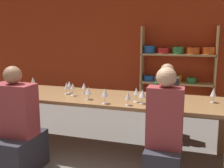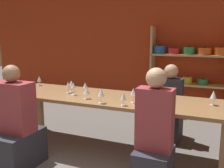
{
  "view_description": "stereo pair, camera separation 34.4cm",
  "coord_description": "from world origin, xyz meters",
  "views": [
    {
      "loc": [
        0.9,
        -1.68,
        1.53
      ],
      "look_at": [
        -0.12,
        1.55,
        0.9
      ],
      "focal_mm": 42.0,
      "sensor_mm": 36.0,
      "label": 1
    },
    {
      "loc": [
        1.23,
        -1.56,
        1.53
      ],
      "look_at": [
        -0.12,
        1.55,
        0.9
      ],
      "focal_mm": 42.0,
      "sensor_mm": 36.0,
      "label": 2
    }
  ],
  "objects": [
    {
      "name": "wine_glass_red_b",
      "position": [
        0.26,
        1.29,
        0.87
      ],
      "size": [
        0.06,
        0.06,
        0.17
      ],
      "color": "white",
      "rests_on": "dining_table"
    },
    {
      "name": "wine_glass_empty_d",
      "position": [
        0.34,
        1.24,
        0.86
      ],
      "size": [
        0.08,
        0.08,
        0.16
      ],
      "color": "white",
      "rests_on": "dining_table"
    },
    {
      "name": "wine_glass_empty_c",
      "position": [
        -1.44,
        1.71,
        0.85
      ],
      "size": [
        0.07,
        0.07,
        0.16
      ],
      "color": "white",
      "rests_on": "dining_table"
    },
    {
      "name": "wine_glass_red_d",
      "position": [
        -0.51,
        1.52,
        0.85
      ],
      "size": [
        0.07,
        0.07,
        0.15
      ],
      "color": "white",
      "rests_on": "dining_table"
    },
    {
      "name": "wine_bottle_green",
      "position": [
        0.47,
        1.49,
        0.87
      ],
      "size": [
        0.07,
        0.07,
        0.31
      ],
      "color": "#1E4C23",
      "rests_on": "dining_table"
    },
    {
      "name": "wine_glass_white_a",
      "position": [
        -0.33,
        1.23,
        0.85
      ],
      "size": [
        0.08,
        0.08,
        0.16
      ],
      "color": "white",
      "rests_on": "dining_table"
    },
    {
      "name": "dining_table",
      "position": [
        -0.12,
        1.45,
        0.67
      ],
      "size": [
        2.96,
        0.86,
        0.75
      ],
      "color": "olive",
      "rests_on": "ground_plane"
    },
    {
      "name": "person_near_a",
      "position": [
        0.66,
        0.76,
        0.46
      ],
      "size": [
        0.34,
        0.43,
        1.24
      ],
      "color": "#2D2D38",
      "rests_on": "ground_plane"
    },
    {
      "name": "wine_glass_empty_a",
      "position": [
        1.13,
        1.54,
        0.86
      ],
      "size": [
        0.07,
        0.07,
        0.17
      ],
      "color": "white",
      "rests_on": "dining_table"
    },
    {
      "name": "shelf_unit",
      "position": [
        0.56,
        3.63,
        0.77
      ],
      "size": [
        1.45,
        0.3,
        1.7
      ],
      "color": "tan",
      "rests_on": "ground_plane"
    },
    {
      "name": "person_far_a",
      "position": [
        0.52,
        2.19,
        0.42
      ],
      "size": [
        0.35,
        0.44,
        1.12
      ],
      "rotation": [
        0.0,
        0.0,
        3.14
      ],
      "color": "#2D2D38",
      "rests_on": "ground_plane"
    },
    {
      "name": "wine_glass_red_a",
      "position": [
        -0.6,
        1.36,
        0.86
      ],
      "size": [
        0.07,
        0.07,
        0.16
      ],
      "color": "white",
      "rests_on": "dining_table"
    },
    {
      "name": "person_near_b",
      "position": [
        -0.96,
        0.64,
        0.43
      ],
      "size": [
        0.46,
        0.57,
        1.21
      ],
      "color": "#2D2D38",
      "rests_on": "ground_plane"
    },
    {
      "name": "wall_back_red",
      "position": [
        0.0,
        3.83,
        1.35
      ],
      "size": [
        8.8,
        0.06,
        2.7
      ],
      "color": "#B23819",
      "rests_on": "ground_plane"
    },
    {
      "name": "wine_glass_white_b",
      "position": [
        -0.73,
        1.51,
        0.86
      ],
      "size": [
        0.06,
        0.06,
        0.16
      ],
      "color": "white",
      "rests_on": "dining_table"
    },
    {
      "name": "wine_glass_red_c",
      "position": [
        0.2,
        1.12,
        0.85
      ],
      "size": [
        0.07,
        0.07,
        0.16
      ],
      "color": "white",
      "rests_on": "dining_table"
    },
    {
      "name": "wine_glass_empty_b",
      "position": [
        -0.73,
        1.43,
        0.86
      ],
      "size": [
        0.07,
        0.07,
        0.16
      ],
      "color": "white",
      "rests_on": "dining_table"
    },
    {
      "name": "wine_glass_red_e",
      "position": [
        -0.07,
        1.11,
        0.87
      ],
      "size": [
        0.08,
        0.08,
        0.18
      ],
      "color": "white",
      "rests_on": "dining_table"
    }
  ]
}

